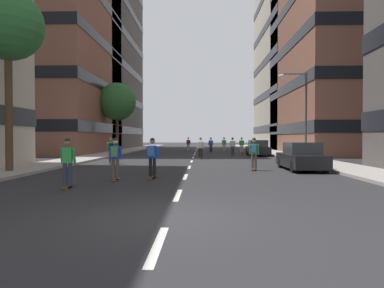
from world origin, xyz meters
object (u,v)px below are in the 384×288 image
at_px(skater_0, 111,149).
at_px(skater_1, 115,156).
at_px(skater_6, 68,160).
at_px(skater_7, 188,143).
at_px(skater_2, 233,146).
at_px(skater_3, 224,144).
at_px(skater_8, 242,144).
at_px(street_tree_near, 117,102).
at_px(street_tree_mid, 8,26).
at_px(skater_9, 211,144).
at_px(parked_car_near, 258,149).
at_px(skater_5, 200,147).
at_px(streetlamp_right, 301,106).
at_px(skater_10, 254,152).
at_px(skater_4, 152,155).
at_px(parked_car_mid, 301,157).

distance_m(skater_0, skater_1, 9.12).
height_order(skater_6, skater_7, same).
xyz_separation_m(skater_1, skater_2, (6.61, 19.28, -0.03)).
bearing_deg(skater_2, skater_3, 91.20).
bearing_deg(skater_1, skater_8, 71.65).
xyz_separation_m(street_tree_near, street_tree_mid, (0.00, -22.20, 1.48)).
height_order(skater_1, skater_9, same).
bearing_deg(parked_car_near, street_tree_near, 160.20).
distance_m(skater_0, skater_5, 8.11).
xyz_separation_m(streetlamp_right, skater_0, (-13.52, -3.11, -3.12)).
distance_m(skater_6, skater_7, 33.00).
height_order(skater_6, skater_10, same).
distance_m(skater_0, skater_8, 18.75).
relative_size(street_tree_near, skater_5, 4.40).
bearing_deg(skater_4, skater_2, 74.53).
bearing_deg(street_tree_near, street_tree_mid, -90.00).
bearing_deg(parked_car_near, skater_2, -176.24).
relative_size(streetlamp_right, skater_5, 3.65).
distance_m(skater_0, skater_7, 22.27).
xyz_separation_m(skater_3, skater_5, (-2.89, -14.58, 0.03)).
bearing_deg(skater_1, street_tree_mid, 156.04).
bearing_deg(skater_8, skater_3, 109.98).
bearing_deg(skater_3, street_tree_mid, -115.31).
xyz_separation_m(street_tree_near, skater_4, (7.43, -24.19, -4.79)).
bearing_deg(skater_1, skater_0, 105.67).
bearing_deg(parked_car_mid, parked_car_near, 90.00).
bearing_deg(skater_1, skater_5, 76.16).
relative_size(parked_car_mid, skater_2, 2.47).
relative_size(street_tree_near, skater_6, 4.40).
xyz_separation_m(skater_0, skater_10, (8.89, -4.37, 0.00)).
relative_size(skater_4, skater_9, 1.00).
relative_size(street_tree_mid, skater_7, 5.03).
xyz_separation_m(streetlamp_right, skater_3, (-4.65, 16.96, -3.15)).
bearing_deg(skater_10, skater_3, 90.05).
xyz_separation_m(street_tree_near, skater_0, (3.52, -16.08, -4.79)).
bearing_deg(skater_1, skater_4, 24.61).
bearing_deg(parked_car_near, parked_car_mid, -90.00).
xyz_separation_m(skater_4, skater_9, (3.24, 25.37, 0.00)).
distance_m(skater_5, skater_9, 11.83).
distance_m(parked_car_mid, skater_6, 12.36).
relative_size(streetlamp_right, skater_8, 3.65).
relative_size(streetlamp_right, skater_10, 3.65).
height_order(skater_0, skater_3, same).
relative_size(parked_car_mid, skater_6, 2.47).
relative_size(parked_car_mid, streetlamp_right, 0.68).
relative_size(street_tree_near, skater_8, 4.40).
bearing_deg(skater_0, skater_2, 49.19).
distance_m(skater_4, skater_8, 24.54).
bearing_deg(street_tree_near, parked_car_near, -19.80).
xyz_separation_m(skater_3, skater_10, (0.02, -24.43, 0.03)).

